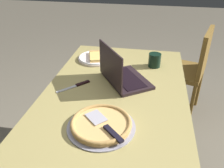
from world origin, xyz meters
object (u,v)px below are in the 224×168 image
at_px(drink_cup, 155,60).
at_px(table_knife, 77,85).
at_px(chair_near, 188,67).
at_px(pizza_tray, 101,124).
at_px(dining_table, 116,104).
at_px(laptop, 121,75).
at_px(pizza_plate, 96,58).

bearing_deg(drink_cup, table_knife, -51.93).
bearing_deg(chair_near, table_knife, -40.09).
bearing_deg(pizza_tray, drink_cup, 162.02).
relative_size(dining_table, pizza_tray, 4.04).
xyz_separation_m(laptop, pizza_tray, (0.43, -0.03, -0.03)).
height_order(pizza_plate, chair_near, chair_near).
bearing_deg(drink_cup, chair_near, 150.15).
bearing_deg(pizza_tray, laptop, 176.00).
height_order(laptop, pizza_tray, laptop).
distance_m(pizza_tray, table_knife, 0.40).
xyz_separation_m(drink_cup, chair_near, (-0.57, 0.33, -0.30)).
height_order(pizza_plate, pizza_tray, same).
height_order(laptop, chair_near, laptop).
bearing_deg(chair_near, drink_cup, -29.85).
xyz_separation_m(table_knife, chair_near, (-0.92, 0.77, -0.26)).
height_order(table_knife, drink_cup, drink_cup).
bearing_deg(table_knife, chair_near, 139.91).
bearing_deg(dining_table, pizza_plate, -151.50).
relative_size(pizza_tray, table_knife, 1.88).
xyz_separation_m(dining_table, pizza_tray, (0.34, -0.01, 0.13)).
relative_size(pizza_plate, chair_near, 0.30).
bearing_deg(pizza_plate, laptop, 37.30).
distance_m(dining_table, chair_near, 1.07).
height_order(dining_table, pizza_plate, pizza_plate).
xyz_separation_m(pizza_plate, table_knife, (0.39, -0.02, -0.01)).
distance_m(drink_cup, chair_near, 0.72).
relative_size(laptop, drink_cup, 4.11).
relative_size(table_knife, chair_near, 0.19).
xyz_separation_m(dining_table, drink_cup, (-0.35, 0.21, 0.16)).
distance_m(table_knife, chair_near, 1.23).
relative_size(laptop, table_knife, 2.28).
height_order(dining_table, drink_cup, drink_cup).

